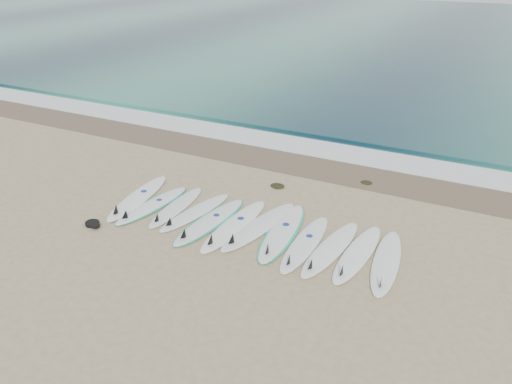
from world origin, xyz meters
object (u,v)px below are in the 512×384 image
at_px(surfboard_0, 137,198).
at_px(surfboard_6, 258,227).
at_px(surfboard_11, 386,263).
at_px(leash_coil, 93,224).

height_order(surfboard_0, surfboard_6, surfboard_0).
relative_size(surfboard_6, surfboard_11, 1.09).
height_order(surfboard_0, leash_coil, surfboard_0).
bearing_deg(surfboard_0, leash_coil, -101.16).
bearing_deg(surfboard_11, surfboard_6, 171.31).
bearing_deg(leash_coil, surfboard_6, 24.73).
bearing_deg(leash_coil, surfboard_0, 87.47).
relative_size(surfboard_6, leash_coil, 6.18).
xyz_separation_m(surfboard_6, surfboard_11, (2.99, -0.11, -0.00)).
distance_m(surfboard_11, leash_coil, 6.67).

